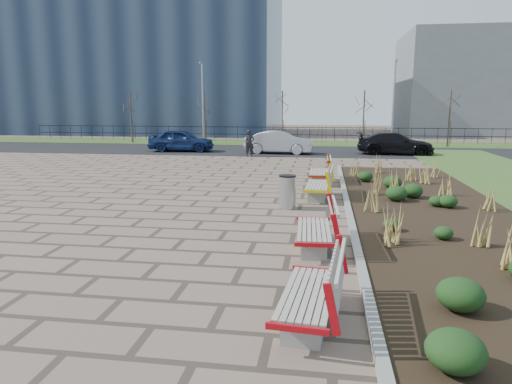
# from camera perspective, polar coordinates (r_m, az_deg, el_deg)

# --- Properties ---
(ground) EXTENTS (120.00, 120.00, 0.00)m
(ground) POSITION_cam_1_polar(r_m,az_deg,el_deg) (9.30, -12.09, -8.71)
(ground) COLOR #725D4E
(ground) RESTS_ON ground
(planting_bed) EXTENTS (4.50, 18.00, 0.10)m
(planting_bed) POSITION_cam_1_polar(r_m,az_deg,el_deg) (13.87, 21.11, -2.44)
(planting_bed) COLOR black
(planting_bed) RESTS_ON ground
(planting_curb) EXTENTS (0.16, 18.00, 0.15)m
(planting_curb) POSITION_cam_1_polar(r_m,az_deg,el_deg) (13.54, 11.46, -2.12)
(planting_curb) COLOR gray
(planting_curb) RESTS_ON ground
(grass_verge_far) EXTENTS (80.00, 5.00, 0.04)m
(grass_verge_far) POSITION_cam_1_polar(r_m,az_deg,el_deg) (36.45, 3.47, 6.14)
(grass_verge_far) COLOR #33511E
(grass_verge_far) RESTS_ON ground
(road) EXTENTS (80.00, 7.00, 0.02)m
(road) POSITION_cam_1_polar(r_m,az_deg,el_deg) (30.50, 2.47, 5.18)
(road) COLOR black
(road) RESTS_ON ground
(bench_a) EXTENTS (1.09, 2.17, 1.00)m
(bench_a) POSITION_cam_1_polar(r_m,az_deg,el_deg) (6.66, 6.54, -12.04)
(bench_a) COLOR #AA0B13
(bench_a) RESTS_ON ground
(bench_b) EXTENTS (0.98, 2.13, 1.00)m
(bench_b) POSITION_cam_1_polar(r_m,az_deg,el_deg) (9.86, 7.24, -4.35)
(bench_b) COLOR red
(bench_b) RESTS_ON ground
(bench_c) EXTENTS (1.02, 2.15, 1.00)m
(bench_c) POSITION_cam_1_polar(r_m,az_deg,el_deg) (15.19, 7.72, 1.06)
(bench_c) COLOR #D6BF0B
(bench_c) RESTS_ON ground
(bench_d) EXTENTS (0.91, 2.10, 1.00)m
(bench_d) POSITION_cam_1_polar(r_m,az_deg,el_deg) (18.13, 7.86, 2.66)
(bench_d) COLOR #A7220B
(bench_d) RESTS_ON ground
(litter_bin) EXTENTS (0.50, 0.50, 0.99)m
(litter_bin) POSITION_cam_1_polar(r_m,az_deg,el_deg) (13.65, 3.95, -0.02)
(litter_bin) COLOR #B2B2B7
(litter_bin) RESTS_ON ground
(pedestrian) EXTENTS (0.68, 0.57, 1.58)m
(pedestrian) POSITION_cam_1_polar(r_m,az_deg,el_deg) (27.00, -0.81, 6.10)
(pedestrian) COLOR black
(pedestrian) RESTS_ON ground
(car_blue) EXTENTS (4.33, 1.99, 1.44)m
(car_blue) POSITION_cam_1_polar(r_m,az_deg,el_deg) (30.32, -9.32, 6.40)
(car_blue) COLOR #12224F
(car_blue) RESTS_ON road
(car_silver) EXTENTS (4.31, 1.75, 1.39)m
(car_silver) POSITION_cam_1_polar(r_m,az_deg,el_deg) (28.68, 2.92, 6.23)
(car_silver) COLOR #95989C
(car_silver) RESTS_ON road
(car_black) EXTENTS (4.67, 2.07, 1.33)m
(car_black) POSITION_cam_1_polar(r_m,az_deg,el_deg) (29.43, 16.98, 5.83)
(car_black) COLOR black
(car_black) RESTS_ON road
(tree_a) EXTENTS (1.40, 1.40, 4.00)m
(tree_a) POSITION_cam_1_polar(r_m,az_deg,el_deg) (37.86, -15.35, 9.02)
(tree_a) COLOR #4C3D2D
(tree_a) RESTS_ON grass_verge_far
(tree_b) EXTENTS (1.40, 1.40, 4.00)m
(tree_b) POSITION_cam_1_polar(r_m,az_deg,el_deg) (35.88, -6.43, 9.25)
(tree_b) COLOR #4C3D2D
(tree_b) RESTS_ON grass_verge_far
(tree_c) EXTENTS (1.40, 1.40, 4.00)m
(tree_c) POSITION_cam_1_polar(r_m,az_deg,el_deg) (34.84, 3.28, 9.25)
(tree_c) COLOR #4C3D2D
(tree_c) RESTS_ON grass_verge_far
(tree_d) EXTENTS (1.40, 1.40, 4.00)m
(tree_d) POSITION_cam_1_polar(r_m,az_deg,el_deg) (34.81, 13.29, 8.97)
(tree_d) COLOR #4C3D2D
(tree_d) RESTS_ON grass_verge_far
(tree_e) EXTENTS (1.40, 1.40, 4.00)m
(tree_e) POSITION_cam_1_polar(r_m,az_deg,el_deg) (35.80, 23.00, 8.45)
(tree_e) COLOR #4C3D2D
(tree_e) RESTS_ON grass_verge_far
(lamp_west) EXTENTS (0.24, 0.60, 6.00)m
(lamp_west) POSITION_cam_1_polar(r_m,az_deg,el_deg) (35.38, -6.67, 10.84)
(lamp_west) COLOR gray
(lamp_west) RESTS_ON grass_verge_far
(lamp_east) EXTENTS (0.24, 0.60, 6.00)m
(lamp_east) POSITION_cam_1_polar(r_m,az_deg,el_deg) (34.52, 16.80, 10.45)
(lamp_east) COLOR gray
(lamp_east) RESTS_ON grass_verge_far
(railing_fence) EXTENTS (44.00, 0.10, 1.20)m
(railing_fence) POSITION_cam_1_polar(r_m,az_deg,el_deg) (37.89, 3.68, 7.26)
(railing_fence) COLOR black
(railing_fence) RESTS_ON grass_verge_far
(building_glass) EXTENTS (40.00, 14.00, 15.00)m
(building_glass) POSITION_cam_1_polar(r_m,az_deg,el_deg) (54.53, -19.76, 15.01)
(building_glass) COLOR #192338
(building_glass) RESTS_ON ground
(building_grey) EXTENTS (18.00, 12.00, 10.00)m
(building_grey) POSITION_cam_1_polar(r_m,az_deg,el_deg) (52.96, 27.62, 11.84)
(building_grey) COLOR slate
(building_grey) RESTS_ON ground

